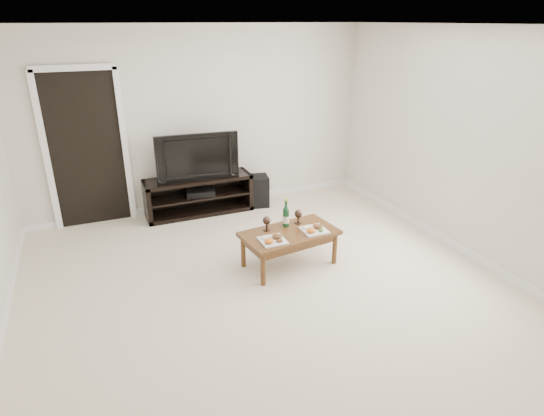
{
  "coord_description": "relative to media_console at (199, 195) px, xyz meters",
  "views": [
    {
      "loc": [
        -1.55,
        -3.6,
        2.64
      ],
      "look_at": [
        0.26,
        0.69,
        0.7
      ],
      "focal_mm": 30.0,
      "sensor_mm": 36.0,
      "label": 1
    }
  ],
  "objects": [
    {
      "name": "doorway",
      "position": [
        -1.41,
        0.24,
        0.75
      ],
      "size": [
        0.9,
        0.02,
        2.05
      ],
      "primitive_type": "cube",
      "color": "black",
      "rests_on": "ground"
    },
    {
      "name": "floor",
      "position": [
        0.14,
        -2.5,
        -0.28
      ],
      "size": [
        5.5,
        5.5,
        0.0
      ],
      "primitive_type": "plane",
      "color": "beige",
      "rests_on": "ground"
    },
    {
      "name": "goblet_left",
      "position": [
        0.35,
        -1.76,
        0.23
      ],
      "size": [
        0.09,
        0.09,
        0.17
      ],
      "primitive_type": null,
      "color": "#34241C",
      "rests_on": "coffee_table"
    },
    {
      "name": "subwoofer",
      "position": [
        0.9,
        -0.05,
        -0.04
      ],
      "size": [
        0.37,
        0.37,
        0.47
      ],
      "primitive_type": "cube",
      "rotation": [
        0.0,
        0.0,
        -0.19
      ],
      "color": "black",
      "rests_on": "ground"
    },
    {
      "name": "plate_right",
      "position": [
        0.84,
        -1.99,
        0.18
      ],
      "size": [
        0.27,
        0.27,
        0.07
      ],
      "primitive_type": "cube",
      "color": "white",
      "rests_on": "coffee_table"
    },
    {
      "name": "av_receiver",
      "position": [
        0.03,
        -0.01,
        0.05
      ],
      "size": [
        0.45,
        0.37,
        0.08
      ],
      "primitive_type": "cube",
      "rotation": [
        0.0,
        0.0,
        -0.19
      ],
      "color": "black",
      "rests_on": "media_console"
    },
    {
      "name": "plate_left",
      "position": [
        0.3,
        -2.05,
        0.18
      ],
      "size": [
        0.27,
        0.27,
        0.07
      ],
      "primitive_type": "cube",
      "color": "white",
      "rests_on": "coffee_table"
    },
    {
      "name": "goblet_right",
      "position": [
        0.76,
        -1.73,
        0.23
      ],
      "size": [
        0.09,
        0.09,
        0.17
      ],
      "primitive_type": null,
      "color": "#34241C",
      "rests_on": "coffee_table"
    },
    {
      "name": "television",
      "position": [
        0.0,
        0.0,
        0.61
      ],
      "size": [
        1.16,
        0.24,
        0.66
      ],
      "primitive_type": "imported",
      "rotation": [
        0.0,
        0.0,
        -0.07
      ],
      "color": "black",
      "rests_on": "media_console"
    },
    {
      "name": "ceiling",
      "position": [
        0.14,
        -2.5,
        2.35
      ],
      "size": [
        5.0,
        5.5,
        0.04
      ],
      "primitive_type": "cube",
      "color": "white",
      "rests_on": "back_wall"
    },
    {
      "name": "back_wall",
      "position": [
        0.14,
        0.27,
        1.02
      ],
      "size": [
        5.0,
        0.04,
        2.6
      ],
      "primitive_type": "cube",
      "color": "silver",
      "rests_on": "ground"
    },
    {
      "name": "media_console",
      "position": [
        0.0,
        0.0,
        0.0
      ],
      "size": [
        1.53,
        0.45,
        0.55
      ],
      "primitive_type": "cube",
      "color": "black",
      "rests_on": "ground"
    },
    {
      "name": "coffee_table",
      "position": [
        0.57,
        -1.9,
        -0.07
      ],
      "size": [
        1.14,
        0.72,
        0.42
      ],
      "primitive_type": "cube",
      "rotation": [
        0.0,
        0.0,
        0.13
      ],
      "color": "brown",
      "rests_on": "ground"
    },
    {
      "name": "wine_bottle",
      "position": [
        0.6,
        -1.75,
        0.32
      ],
      "size": [
        0.07,
        0.07,
        0.35
      ],
      "primitive_type": "cylinder",
      "color": "#0F371B",
      "rests_on": "coffee_table"
    }
  ]
}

